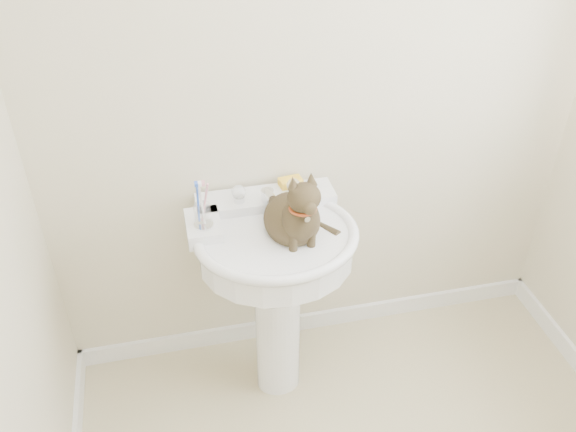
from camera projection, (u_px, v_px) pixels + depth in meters
wall_back at (322, 87)px, 2.26m from camera, size 2.20×0.00×2.50m
baseboard_back at (314, 320)px, 2.95m from camera, size 2.20×0.02×0.09m
pedestal_sink at (276, 264)px, 2.32m from camera, size 0.63×0.61×0.86m
faucet at (267, 192)px, 2.31m from camera, size 0.28×0.12×0.14m
soap_bar at (291, 182)px, 2.42m from camera, size 0.10×0.07×0.03m
toothbrush_cup at (203, 215)px, 2.17m from camera, size 0.07×0.07×0.18m
cat at (295, 217)px, 2.17m from camera, size 0.23×0.28×0.42m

